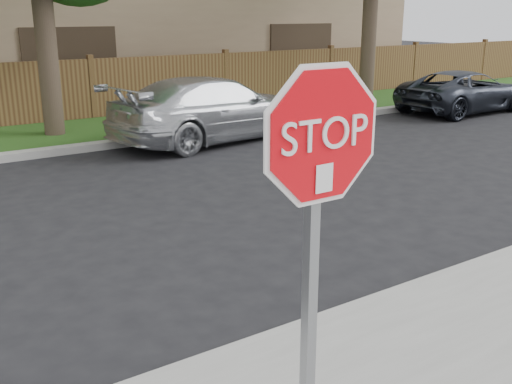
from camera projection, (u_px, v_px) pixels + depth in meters
stop_sign at (318, 195)px, 3.11m from camera, size 1.01×0.13×2.55m
sedan_right at (214, 109)px, 13.11m from camera, size 5.09×2.72×1.40m
sedan_far_right at (465, 91)px, 16.88m from camera, size 4.25×2.04×1.17m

